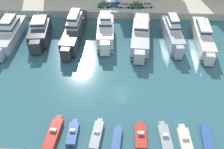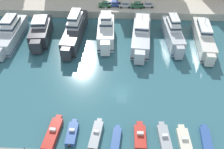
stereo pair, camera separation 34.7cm
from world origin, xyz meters
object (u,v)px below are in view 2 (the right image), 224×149
motorboat_blue_left (72,133)px  motorboat_blue_center_left (116,140)px  yacht_silver_far_left (10,33)px  motorboat_blue_right (207,144)px  yacht_white_center_left (106,31)px  motorboat_red_far_left (53,133)px  yacht_ivory_mid_right (203,38)px  car_silver_mid_left (125,4)px  car_green_center_left (137,5)px  motorboat_grey_center_right (165,139)px  yacht_charcoal_left (41,32)px  motorboat_cream_mid_right (184,142)px  car_green_far_left (105,4)px  yacht_charcoal_mid_left (75,30)px  car_silver_center (148,4)px  yacht_silver_center (141,34)px  yacht_silver_center_right (173,33)px  car_blue_left (115,4)px  motorboat_grey_mid_left (96,135)px  motorboat_red_center (140,136)px

motorboat_blue_left → motorboat_blue_center_left: size_ratio=0.95×
yacht_silver_far_left → motorboat_blue_right: (47.89, -32.58, -1.96)m
yacht_white_center_left → motorboat_red_far_left: yacht_white_center_left is taller
yacht_ivory_mid_right → car_silver_mid_left: (-21.86, 16.89, 1.18)m
car_green_center_left → motorboat_grey_center_right: bearing=-85.6°
motorboat_grey_center_right → motorboat_blue_right: motorboat_grey_center_right is taller
motorboat_blue_center_left → car_green_center_left: size_ratio=1.54×
motorboat_grey_center_right → car_green_center_left: 49.28m
yacht_charcoal_left → yacht_white_center_left: bearing=0.8°
yacht_white_center_left → motorboat_blue_left: 33.20m
motorboat_cream_mid_right → car_silver_mid_left: bearing=102.9°
yacht_silver_far_left → motorboat_cream_mid_right: 54.47m
motorboat_blue_center_left → car_green_far_left: size_ratio=1.53×
motorboat_blue_left → yacht_silver_far_left: bearing=125.8°
yacht_charcoal_mid_left → motorboat_grey_center_right: bearing=-56.9°
yacht_charcoal_mid_left → yacht_white_center_left: 8.93m
yacht_ivory_mid_right → motorboat_grey_center_right: bearing=-113.6°
yacht_white_center_left → motorboat_cream_mid_right: yacht_white_center_left is taller
car_silver_center → yacht_white_center_left: bearing=-128.4°
yacht_charcoal_mid_left → yacht_silver_center: yacht_charcoal_mid_left is taller
yacht_charcoal_mid_left → motorboat_blue_left: (4.47, -33.04, -2.22)m
yacht_silver_center → yacht_silver_center_right: yacht_silver_center_right is taller
yacht_white_center_left → car_silver_mid_left: 16.73m
yacht_silver_far_left → motorboat_cream_mid_right: size_ratio=2.78×
car_blue_left → yacht_charcoal_mid_left: bearing=-123.9°
yacht_charcoal_mid_left → yacht_white_center_left: bearing=-1.4°
yacht_silver_center_right → motorboat_cream_mid_right: 33.84m
yacht_silver_center → yacht_silver_center_right: size_ratio=1.29×
yacht_silver_center_right → motorboat_grey_center_right: bearing=-99.8°
motorboat_red_far_left → yacht_silver_far_left: bearing=121.0°
yacht_ivory_mid_right → motorboat_cream_mid_right: bearing=-107.8°
yacht_silver_far_left → motorboat_grey_mid_left: yacht_silver_far_left is taller
yacht_ivory_mid_right → motorboat_blue_left: 44.87m
yacht_charcoal_mid_left → yacht_white_center_left: size_ratio=1.36×
yacht_charcoal_left → car_blue_left: (20.55, 16.54, 1.01)m
car_blue_left → car_silver_mid_left: 3.51m
yacht_silver_far_left → yacht_white_center_left: size_ratio=1.22×
yacht_ivory_mid_right → car_silver_center: bearing=129.8°
yacht_white_center_left → motorboat_cream_mid_right: bearing=-63.7°
yacht_charcoal_left → yacht_silver_center: yacht_charcoal_left is taller
motorboat_grey_center_right → car_silver_mid_left: (-7.70, 49.28, 2.81)m
motorboat_cream_mid_right → motorboat_grey_center_right: bearing=174.9°
motorboat_red_far_left → car_blue_left: (9.95, 49.33, 2.81)m
yacht_white_center_left → car_silver_mid_left: size_ratio=3.90×
motorboat_red_center → car_green_center_left: size_ratio=1.53×
motorboat_blue_center_left → motorboat_blue_right: bearing=0.1°
motorboat_blue_left → motorboat_grey_center_right: (17.48, -0.62, 0.04)m
yacht_white_center_left → car_blue_left: 16.38m
yacht_ivory_mid_right → car_green_center_left: 24.51m
motorboat_red_far_left → car_blue_left: 50.41m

